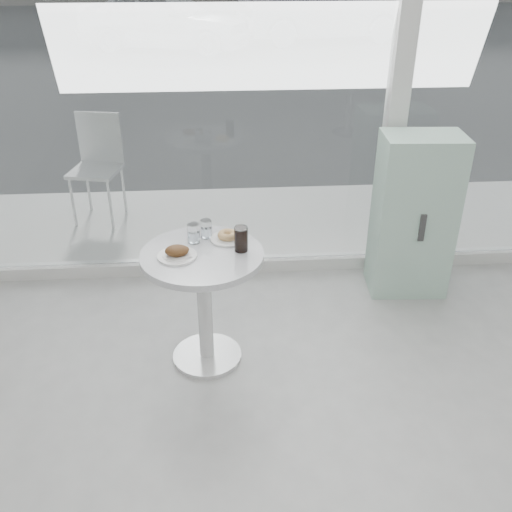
{
  "coord_description": "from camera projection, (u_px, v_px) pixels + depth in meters",
  "views": [
    {
      "loc": [
        -0.39,
        -1.0,
        2.37
      ],
      "look_at": [
        -0.2,
        1.7,
        0.85
      ],
      "focal_mm": 40.0,
      "sensor_mm": 36.0,
      "label": 1
    }
  ],
  "objects": [
    {
      "name": "storefront",
      "position": [
        283.0,
        49.0,
        3.83
      ],
      "size": [
        5.0,
        0.14,
        3.0
      ],
      "color": "silver",
      "rests_on": "ground"
    },
    {
      "name": "main_table",
      "position": [
        204.0,
        285.0,
        3.4
      ],
      "size": [
        0.72,
        0.72,
        0.77
      ],
      "color": "silver",
      "rests_on": "ground"
    },
    {
      "name": "patio_deck",
      "position": [
        262.0,
        223.0,
        5.34
      ],
      "size": [
        5.6,
        1.6,
        0.05
      ],
      "primitive_type": "cube",
      "color": "silver",
      "rests_on": "ground"
    },
    {
      "name": "street",
      "position": [
        228.0,
        34.0,
        15.97
      ],
      "size": [
        40.0,
        24.0,
        0.0
      ],
      "primitive_type": "cube",
      "color": "#3D3D3D",
      "rests_on": "ground"
    },
    {
      "name": "mint_cabinet",
      "position": [
        414.0,
        216.0,
        4.12
      ],
      "size": [
        0.58,
        0.41,
        1.2
      ],
      "rotation": [
        0.0,
        0.0,
        -0.06
      ],
      "color": "#9AC4AB",
      "rests_on": "ground"
    },
    {
      "name": "patio_chair",
      "position": [
        97.0,
        161.0,
        5.17
      ],
      "size": [
        0.49,
        0.49,
        0.96
      ],
      "rotation": [
        0.0,
        0.0,
        -0.21
      ],
      "color": "silver",
      "rests_on": "patio_deck"
    },
    {
      "name": "car_white",
      "position": [
        165.0,
        19.0,
        13.31
      ],
      "size": [
        4.34,
        2.79,
        1.37
      ],
      "primitive_type": "imported",
      "rotation": [
        0.0,
        0.0,
        1.25
      ],
      "color": "white",
      "rests_on": "street"
    },
    {
      "name": "car_silver",
      "position": [
        325.0,
        12.0,
        14.35
      ],
      "size": [
        4.59,
        2.31,
        1.45
      ],
      "primitive_type": "imported",
      "rotation": [
        0.0,
        0.0,
        1.75
      ],
      "color": "#A2A5AA",
      "rests_on": "street"
    },
    {
      "name": "plate_fritter",
      "position": [
        178.0,
        253.0,
        3.25
      ],
      "size": [
        0.23,
        0.23,
        0.07
      ],
      "color": "white",
      "rests_on": "main_table"
    },
    {
      "name": "plate_donut",
      "position": [
        228.0,
        237.0,
        3.43
      ],
      "size": [
        0.21,
        0.21,
        0.05
      ],
      "color": "white",
      "rests_on": "main_table"
    },
    {
      "name": "water_tumbler_a",
      "position": [
        194.0,
        234.0,
        3.39
      ],
      "size": [
        0.07,
        0.07,
        0.12
      ],
      "color": "white",
      "rests_on": "main_table"
    },
    {
      "name": "water_tumbler_b",
      "position": [
        206.0,
        230.0,
        3.45
      ],
      "size": [
        0.07,
        0.07,
        0.11
      ],
      "color": "white",
      "rests_on": "main_table"
    },
    {
      "name": "cola_glass",
      "position": [
        241.0,
        239.0,
        3.29
      ],
      "size": [
        0.08,
        0.08,
        0.15
      ],
      "color": "white",
      "rests_on": "main_table"
    }
  ]
}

